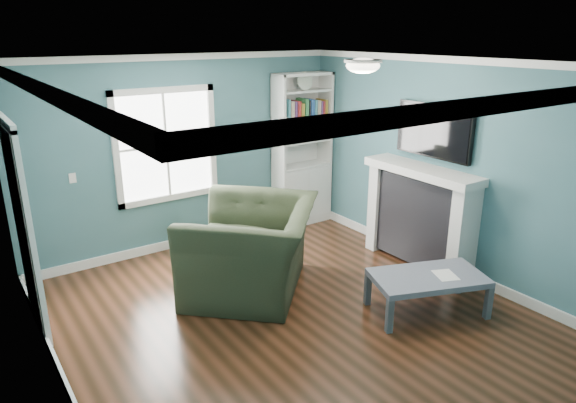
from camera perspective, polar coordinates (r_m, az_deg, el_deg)
floor at (r=5.52m, az=0.75°, el=-12.89°), size 5.00×5.00×0.00m
room_walls at (r=4.89m, az=0.83°, el=3.14°), size 5.00×5.00×5.00m
trim at (r=4.99m, az=0.81°, el=-0.68°), size 4.50×5.00×2.60m
window at (r=6.93m, az=-13.38°, el=6.09°), size 1.40×0.06×1.50m
bookshelf at (r=7.87m, az=1.54°, el=4.08°), size 0.90×0.35×2.31m
fireplace at (r=6.68m, az=14.43°, el=-1.73°), size 0.44×1.58×1.30m
tv at (r=6.49m, az=15.91°, el=7.55°), size 0.06×1.10×0.65m
door at (r=5.56m, az=-27.37°, el=-2.59°), size 0.12×0.98×2.17m
ceiling_fixture at (r=5.38m, az=8.32°, el=14.81°), size 0.38×0.38×0.15m
light_switch at (r=6.66m, az=-22.82°, el=2.42°), size 0.08×0.01×0.12m
recliner at (r=5.85m, az=-4.09°, el=-3.63°), size 1.81×1.83×1.36m
coffee_table at (r=5.68m, az=15.29°, el=-8.40°), size 1.33×1.02×0.43m
paper_sheet at (r=5.70m, az=17.10°, el=-7.82°), size 0.30×0.33×0.00m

